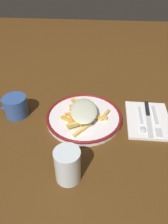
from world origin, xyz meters
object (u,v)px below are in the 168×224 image
at_px(water_glass, 68,165).
at_px(coffee_mug, 16,106).
at_px(fries_heap, 83,112).
at_px(fork, 156,121).
at_px(knife, 148,115).
at_px(plate, 84,117).
at_px(napkin, 148,120).
at_px(spoon, 142,124).

relative_size(water_glass, coffee_mug, 0.93).
relative_size(fries_heap, coffee_mug, 1.76).
height_order(water_glass, coffee_mug, water_glass).
height_order(fork, knife, knife).
xyz_separation_m(fries_heap, fork, (-0.28, -0.00, -0.03)).
bearing_deg(coffee_mug, fries_heap, 176.83).
distance_m(fork, coffee_mug, 0.54).
bearing_deg(plate, knife, -173.06).
bearing_deg(napkin, fork, 156.28).
xyz_separation_m(fork, spoon, (0.06, 0.02, 0.00)).
height_order(plate, napkin, plate).
bearing_deg(plate, fries_heap, 44.97).
relative_size(napkin, knife, 1.02).
bearing_deg(water_glass, fries_heap, -94.25).
xyz_separation_m(fries_heap, spoon, (-0.22, 0.02, -0.03)).
distance_m(plate, coffee_mug, 0.27).
relative_size(napkin, water_glass, 1.96).
xyz_separation_m(fork, knife, (0.03, -0.03, 0.00)).
relative_size(fries_heap, fork, 1.17).
bearing_deg(coffee_mug, spoon, 176.09).
height_order(napkin, water_glass, water_glass).
bearing_deg(knife, fork, 130.68).
distance_m(fork, knife, 0.04).
height_order(napkin, spoon, spoon).
distance_m(fries_heap, spoon, 0.23).
relative_size(fries_heap, knife, 0.98).
relative_size(plate, spoon, 1.91).
relative_size(fork, water_glass, 1.61).
bearing_deg(napkin, knife, -93.20).
xyz_separation_m(spoon, coffee_mug, (0.49, -0.03, 0.03)).
bearing_deg(fork, plate, -0.21).
relative_size(plate, knife, 1.38).
distance_m(fries_heap, water_glass, 0.26).
xyz_separation_m(knife, spoon, (0.03, 0.05, 0.00)).
bearing_deg(coffee_mug, napkin, -179.81).
distance_m(fries_heap, coffee_mug, 0.26).
height_order(fork, water_glass, water_glass).
bearing_deg(fries_heap, napkin, -176.29).
distance_m(napkin, coffee_mug, 0.52).
height_order(plate, knife, plate).
bearing_deg(water_glass, spoon, -135.24).
relative_size(fries_heap, napkin, 0.96).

